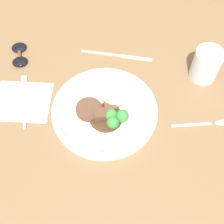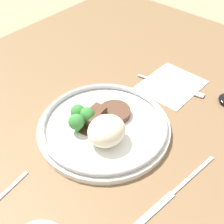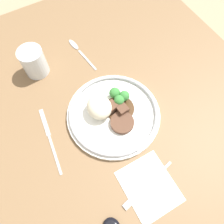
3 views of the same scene
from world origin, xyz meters
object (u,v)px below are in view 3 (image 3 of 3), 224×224
juice_glass (34,63)px  spoon (77,48)px  plate (113,112)px  knife (50,137)px  fork (144,189)px

juice_glass → spoon: size_ratio=0.56×
plate → knife: (0.03, 0.20, -0.02)m
fork → spoon: bearing=-107.9°
plate → spoon: (0.30, -0.02, -0.02)m
knife → fork: bearing=-141.4°
fork → knife: bearing=-69.7°
spoon → knife: bearing=133.5°
juice_glass → fork: 0.51m
knife → spoon: (0.27, -0.22, 0.00)m
juice_glass → knife: (-0.24, 0.06, -0.04)m
plate → juice_glass: juice_glass is taller
fork → knife: size_ratio=0.81×
juice_glass → knife: juice_glass is taller
fork → juice_glass: bearing=-90.3°
plate → fork: bearing=170.6°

